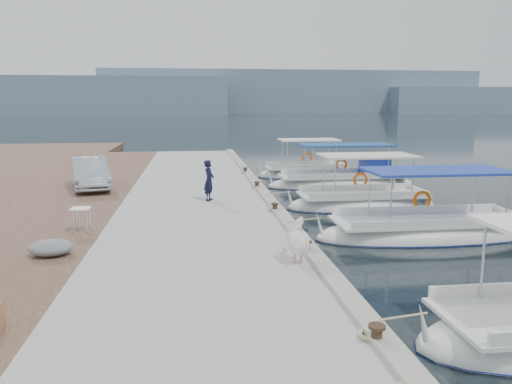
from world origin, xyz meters
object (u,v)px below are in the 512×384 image
Objects in this scene: fishing_caique_b at (428,233)px; pelican at (298,241)px; fishing_caique_d at (344,183)px; fisherman at (209,180)px; parked_car at (90,173)px; fishing_caique_e at (306,174)px; fishing_caique_c at (362,205)px.

pelican is at bearing -145.14° from fishing_caique_b.
fishing_caique_d reaches higher than fisherman.
parked_car is at bearing -170.87° from fishing_caique_d.
fishing_caique_b reaches higher than pelican.
pelican is (-5.12, -3.57, 0.90)m from fishing_caique_b.
fisherman is (-7.26, -5.57, 1.12)m from fishing_caique_d.
fishing_caique_e is 4.40× the size of pelican.
fishing_caique_c is at bearing -99.05° from fishing_caique_d.
fisherman is (-1.87, 8.17, 0.28)m from pelican.
fishing_caique_e is at bearing -14.32° from fisherman.
fishing_caique_d reaches higher than pelican.
pelican is at bearing -148.32° from fisherman.
fishing_caique_c reaches higher than parked_car.
fishing_caique_d is 5.99× the size of pelican.
fishing_caique_c is 5.44m from fishing_caique_d.
fishing_caique_b is 5.75× the size of pelican.
parked_car is at bearing 121.28° from pelican.
fishing_caique_d is 4.91× the size of fisherman.
pelican is at bearing -118.46° from fishing_caique_c.
fishing_caique_d is at bearing 68.58° from pelican.
fishing_caique_d is at bearing 80.95° from fishing_caique_c.
fishing_caique_c is 9.56m from pelican.
fisherman is at bearing -48.53° from parked_car.
fishing_caique_b is 4.71× the size of fisherman.
fishing_caique_c is at bearing -69.45° from fisherman.
fishing_caique_b is at bearing -86.35° from fishing_caique_e.
fishing_caique_e reaches higher than fisherman.
fishing_caique_d is at bearing 88.49° from fishing_caique_b.
fishing_caique_e reaches higher than pelican.
fisherman is at bearing -142.50° from fishing_caique_d.
pelican is 0.31× the size of parked_car.
fishing_caique_c is 4.86× the size of pelican.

